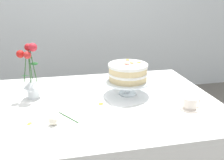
# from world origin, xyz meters

# --- Properties ---
(dining_table) EXTENTS (1.40, 1.00, 0.74)m
(dining_table) POSITION_xyz_m (0.00, -0.02, 0.65)
(dining_table) COLOR white
(dining_table) RESTS_ON ground
(linen_napkin) EXTENTS (0.38, 0.38, 0.00)m
(linen_napkin) POSITION_xyz_m (0.18, 0.05, 0.74)
(linen_napkin) COLOR white
(linen_napkin) RESTS_ON dining_table
(cake_stand) EXTENTS (0.29, 0.29, 0.10)m
(cake_stand) POSITION_xyz_m (0.18, 0.05, 0.82)
(cake_stand) COLOR silver
(cake_stand) RESTS_ON linen_napkin
(layer_cake) EXTENTS (0.24, 0.24, 0.11)m
(layer_cake) POSITION_xyz_m (0.18, 0.05, 0.89)
(layer_cake) COLOR beige
(layer_cake) RESTS_ON cake_stand
(flower_vase) EXTENTS (0.12, 0.11, 0.34)m
(flower_vase) POSITION_xyz_m (-0.40, 0.12, 0.88)
(flower_vase) COLOR silver
(flower_vase) RESTS_ON dining_table
(teacup) EXTENTS (0.12, 0.11, 0.07)m
(teacup) POSITION_xyz_m (0.47, -0.21, 0.77)
(teacup) COLOR silver
(teacup) RESTS_ON dining_table
(fallen_rose) EXTENTS (0.14, 0.14, 0.05)m
(fallen_rose) POSITION_xyz_m (-0.27, -0.23, 0.76)
(fallen_rose) COLOR #2D6028
(fallen_rose) RESTS_ON dining_table
(loose_petal_0) EXTENTS (0.03, 0.03, 0.00)m
(loose_petal_0) POSITION_xyz_m (-0.39, -0.20, 0.74)
(loose_petal_0) COLOR yellow
(loose_petal_0) RESTS_ON dining_table
(loose_petal_1) EXTENTS (0.05, 0.05, 0.00)m
(loose_petal_1) POSITION_xyz_m (-0.49, -0.35, 0.74)
(loose_petal_1) COLOR pink
(loose_petal_1) RESTS_ON dining_table
(loose_petal_2) EXTENTS (0.03, 0.04, 0.00)m
(loose_petal_2) POSITION_xyz_m (-0.08, -0.06, 0.74)
(loose_petal_2) COLOR pink
(loose_petal_2) RESTS_ON dining_table
(loose_petal_3) EXTENTS (0.04, 0.04, 0.00)m
(loose_petal_3) POSITION_xyz_m (-0.01, -0.05, 0.74)
(loose_petal_3) COLOR orange
(loose_petal_3) RESTS_ON dining_table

